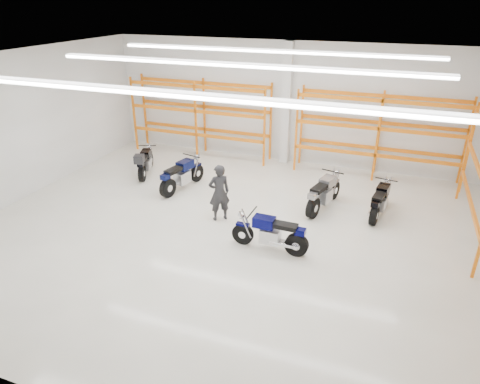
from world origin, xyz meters
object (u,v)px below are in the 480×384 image
at_px(motorcycle_back_d, 380,202).
at_px(standing_man, 219,193).
at_px(structural_column, 286,104).
at_px(motorcycle_back_c, 323,194).
at_px(motorcycle_main, 273,234).
at_px(motorcycle_back_b, 181,176).
at_px(motorcycle_back_a, 145,163).

relative_size(motorcycle_back_d, standing_man, 1.17).
bearing_deg(structural_column, motorcycle_back_d, -41.91).
xyz_separation_m(motorcycle_back_c, standing_man, (-2.67, -1.69, 0.35)).
bearing_deg(motorcycle_main, motorcycle_back_b, 147.37).
relative_size(motorcycle_back_b, standing_man, 1.25).
height_order(motorcycle_back_d, standing_man, standing_man).
height_order(motorcycle_back_a, motorcycle_back_d, motorcycle_back_a).
relative_size(motorcycle_back_d, structural_column, 0.44).
height_order(motorcycle_main, standing_man, standing_man).
relative_size(motorcycle_back_c, motorcycle_back_d, 1.07).
relative_size(motorcycle_back_b, motorcycle_back_d, 1.08).
bearing_deg(motorcycle_main, structural_column, 102.58).
bearing_deg(standing_man, motorcycle_back_d, 164.69).
relative_size(motorcycle_main, motorcycle_back_c, 0.96).
distance_m(motorcycle_main, standing_man, 2.22).
bearing_deg(structural_column, motorcycle_back_b, -123.45).
relative_size(motorcycle_back_a, motorcycle_back_b, 0.92).
bearing_deg(standing_man, motorcycle_main, 112.46).
xyz_separation_m(motorcycle_back_a, standing_man, (3.80, -2.10, 0.35)).
bearing_deg(motorcycle_back_b, motorcycle_back_d, 3.55).
xyz_separation_m(motorcycle_back_a, motorcycle_back_d, (8.11, -0.26, -0.04)).
height_order(motorcycle_main, motorcycle_back_c, motorcycle_back_c).
height_order(standing_man, structural_column, structural_column).
distance_m(motorcycle_back_b, standing_man, 2.50).
bearing_deg(structural_column, motorcycle_back_c, -58.76).
height_order(motorcycle_back_c, motorcycle_back_d, motorcycle_back_c).
bearing_deg(motorcycle_back_d, motorcycle_back_b, -176.45).
bearing_deg(motorcycle_back_a, structural_column, 36.23).
xyz_separation_m(motorcycle_back_a, structural_column, (4.30, 3.15, 1.76)).
xyz_separation_m(standing_man, structural_column, (0.50, 5.26, 1.40)).
distance_m(motorcycle_back_a, structural_column, 5.62).
bearing_deg(motorcycle_back_b, motorcycle_back_c, 2.92).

